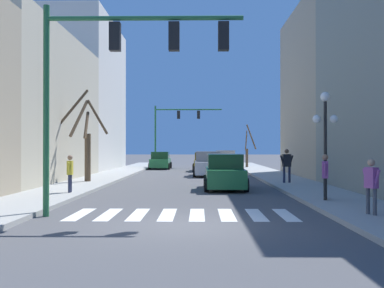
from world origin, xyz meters
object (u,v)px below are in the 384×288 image
object	(u,v)px
car_parked_left_mid	(225,160)
street_tree_left_near	(248,150)
pedestrian_on_right_sidewalk	(371,182)
pedestrian_crossing_street	(325,173)
car_parked_left_near	(225,173)
street_tree_right_near	(85,140)
car_driving_away_lane	(208,165)
traffic_signal_near	(119,60)
traffic_signal_far	(175,122)
street_lamp_right_corner	(325,123)
car_parked_right_mid	(204,162)
pedestrian_waiting_at_curb	(287,163)
car_parked_left_far	(160,161)

from	to	relation	value
car_parked_left_mid	street_tree_left_near	distance (m)	2.42
pedestrian_on_right_sidewalk	pedestrian_crossing_street	world-z (taller)	pedestrian_crossing_street
car_parked_left_near	street_tree_right_near	distance (m)	8.42
car_parked_left_mid	car_driving_away_lane	bearing A→B (deg)	170.78
traffic_signal_near	pedestrian_crossing_street	xyz separation A→B (m)	(6.99, 3.13, -3.51)
pedestrian_crossing_street	traffic_signal_far	bearing A→B (deg)	-150.47
traffic_signal_far	street_lamp_right_corner	distance (m)	30.89
car_parked_right_mid	street_tree_left_near	xyz separation A→B (m)	(4.30, 4.85, 1.04)
car_parked_left_mid	street_tree_right_near	world-z (taller)	street_tree_right_near
pedestrian_crossing_street	car_parked_left_mid	bearing A→B (deg)	-159.60
car_parked_right_mid	pedestrian_waiting_at_curb	xyz separation A→B (m)	(4.30, -14.52, 0.47)
traffic_signal_far	car_parked_left_mid	xyz separation A→B (m)	(5.12, -2.48, -3.84)
car_parked_left_far	pedestrian_crossing_street	world-z (taller)	pedestrian_crossing_street
traffic_signal_far	street_tree_right_near	world-z (taller)	traffic_signal_far
car_parked_left_mid	street_tree_left_near	size ratio (longest dim) A/B	1.13
pedestrian_crossing_street	street_tree_left_near	xyz separation A→B (m)	(0.16, 27.32, 0.67)
traffic_signal_near	pedestrian_crossing_street	distance (m)	8.42
car_parked_left_near	pedestrian_on_right_sidewalk	distance (m)	9.86
traffic_signal_near	car_parked_right_mid	size ratio (longest dim) A/B	1.48
pedestrian_waiting_at_curb	street_tree_left_near	distance (m)	19.37
pedestrian_crossing_street	street_tree_left_near	world-z (taller)	street_tree_left_near
car_parked_left_near	street_tree_right_near	world-z (taller)	street_tree_right_near
pedestrian_crossing_street	street_tree_right_near	size ratio (longest dim) A/B	0.32
street_lamp_right_corner	car_driving_away_lane	distance (m)	16.20
street_lamp_right_corner	pedestrian_on_right_sidewalk	xyz separation A→B (m)	(0.21, -3.88, -1.88)
car_parked_left_mid	pedestrian_crossing_street	bearing A→B (deg)	-175.85
street_lamp_right_corner	pedestrian_waiting_at_curb	size ratio (longest dim) A/B	2.18
street_tree_left_near	street_tree_right_near	distance (m)	21.77
traffic_signal_near	car_parked_left_near	world-z (taller)	traffic_signal_near
street_tree_right_near	pedestrian_waiting_at_curb	bearing A→B (deg)	-3.50
street_tree_left_near	car_parked_right_mid	bearing A→B (deg)	-131.60
traffic_signal_near	pedestrian_on_right_sidewalk	bearing A→B (deg)	-3.83
traffic_signal_near	car_parked_left_near	distance (m)	10.17
car_driving_away_lane	car_parked_left_far	bearing A→B (deg)	22.13
traffic_signal_far	pedestrian_waiting_at_curb	size ratio (longest dim) A/B	3.86
car_parked_right_mid	street_tree_left_near	bearing A→B (deg)	-41.60
car_driving_away_lane	street_tree_left_near	size ratio (longest dim) A/B	1.04
traffic_signal_near	street_tree_right_near	size ratio (longest dim) A/B	1.21
car_driving_away_lane	car_parked_left_near	bearing A→B (deg)	-176.53
street_lamp_right_corner	car_parked_left_near	distance (m)	6.66
car_parked_right_mid	pedestrian_crossing_street	xyz separation A→B (m)	(4.15, -22.47, 0.37)
car_driving_away_lane	car_parked_right_mid	size ratio (longest dim) A/B	1.02
car_driving_away_lane	car_parked_left_near	distance (m)	10.27
traffic_signal_near	pedestrian_on_right_sidewalk	distance (m)	8.11
car_parked_left_far	street_tree_right_near	distance (m)	18.08
car_parked_left_near	pedestrian_waiting_at_curb	xyz separation A→B (m)	(3.49, 2.41, 0.42)
street_tree_left_near	car_parked_left_far	bearing A→B (deg)	-174.03
street_lamp_right_corner	car_parked_right_mid	xyz separation A→B (m)	(-4.23, 22.21, -2.21)
pedestrian_on_right_sidewalk	pedestrian_waiting_at_curb	world-z (taller)	pedestrian_waiting_at_curb
traffic_signal_near	pedestrian_crossing_street	size ratio (longest dim) A/B	3.80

